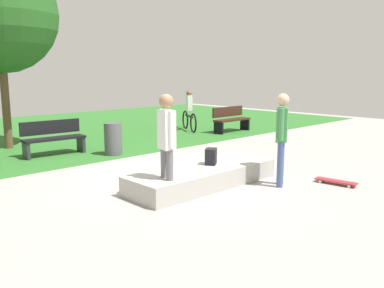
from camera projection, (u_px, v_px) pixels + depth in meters
ground_plane at (175, 178)px, 8.50m from camera, size 28.00×28.00×0.00m
grass_lawn at (22, 134)px, 14.34m from camera, size 26.60×11.64×0.01m
concrete_ledge at (203, 176)px, 7.89m from camera, size 3.19×1.04×0.36m
backpack_on_ledge at (211, 156)px, 8.08m from camera, size 0.34×0.32×0.32m
skater_performing_trick at (282, 132)px, 7.73m from camera, size 0.38×0.34×1.78m
skater_watching at (167, 138)px, 6.89m from camera, size 0.27×0.42×1.82m
skateboard_by_ledge at (336, 181)px, 7.98m from camera, size 0.30×0.82×0.08m
park_bench_far_right at (231, 119)px, 14.88m from camera, size 1.60×0.48×0.91m
park_bench_near_path at (53, 137)px, 10.72m from camera, size 1.63×0.57×0.91m
trash_bin at (113, 139)px, 10.77m from camera, size 0.46×0.46×0.85m
cyclist_on_bicycle at (189, 113)px, 15.28m from camera, size 0.89×1.65×1.52m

